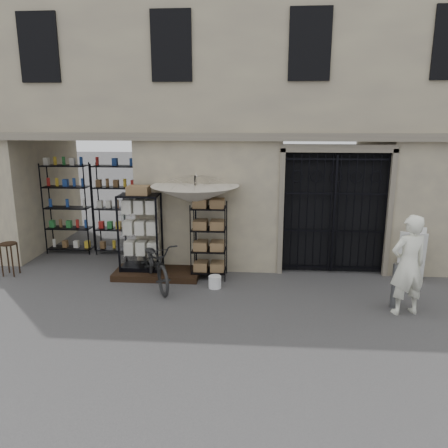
# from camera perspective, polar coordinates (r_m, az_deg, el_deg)

# --- Properties ---
(ground) EXTENTS (80.00, 80.00, 0.00)m
(ground) POSITION_cam_1_polar(r_m,az_deg,el_deg) (8.88, 4.56, -10.75)
(ground) COLOR black
(ground) RESTS_ON ground
(main_building) EXTENTS (14.00, 4.00, 9.00)m
(main_building) POSITION_cam_1_polar(r_m,az_deg,el_deg) (12.12, 4.93, 17.58)
(main_building) COLOR tan
(main_building) RESTS_ON ground
(shop_recess) EXTENTS (3.00, 1.70, 3.00)m
(shop_recess) POSITION_cam_1_polar(r_m,az_deg,el_deg) (11.94, -17.49, 2.60)
(shop_recess) COLOR black
(shop_recess) RESTS_ON ground
(shop_shelving) EXTENTS (2.70, 0.50, 2.50)m
(shop_shelving) POSITION_cam_1_polar(r_m,az_deg,el_deg) (12.47, -16.78, 1.92)
(shop_shelving) COLOR black
(shop_shelving) RESTS_ON ground
(iron_gate) EXTENTS (2.50, 0.21, 3.00)m
(iron_gate) POSITION_cam_1_polar(r_m,az_deg,el_deg) (10.75, 14.05, 1.64)
(iron_gate) COLOR black
(iron_gate) RESTS_ON ground
(step_platform) EXTENTS (2.00, 0.90, 0.15)m
(step_platform) POSITION_cam_1_polar(r_m,az_deg,el_deg) (10.54, -8.70, -6.40)
(step_platform) COLOR black
(step_platform) RESTS_ON ground
(display_cabinet) EXTENTS (0.91, 0.57, 1.95)m
(display_cabinet) POSITION_cam_1_polar(r_m,az_deg,el_deg) (10.45, -10.84, -1.57)
(display_cabinet) COLOR black
(display_cabinet) RESTS_ON step_platform
(wire_rack) EXTENTS (0.83, 0.63, 1.78)m
(wire_rack) POSITION_cam_1_polar(r_m,az_deg,el_deg) (10.14, -1.97, -2.31)
(wire_rack) COLOR black
(wire_rack) RESTS_ON ground
(market_umbrella) EXTENTS (2.33, 2.35, 2.88)m
(market_umbrella) POSITION_cam_1_polar(r_m,az_deg,el_deg) (10.01, -3.79, 4.48)
(market_umbrella) COLOR black
(market_umbrella) RESTS_ON ground
(white_bucket) EXTENTS (0.29, 0.29, 0.27)m
(white_bucket) POSITION_cam_1_polar(r_m,az_deg,el_deg) (9.74, -1.20, -7.57)
(white_bucket) COLOR silver
(white_bucket) RESTS_ON ground
(bicycle) EXTENTS (1.11, 1.26, 2.01)m
(bicycle) POSITION_cam_1_polar(r_m,az_deg,el_deg) (10.04, -8.84, -7.91)
(bicycle) COLOR black
(bicycle) RESTS_ON ground
(wooden_stool) EXTENTS (0.47, 0.47, 0.79)m
(wooden_stool) POSITION_cam_1_polar(r_m,az_deg,el_deg) (11.61, -26.18, -4.02)
(wooden_stool) COLOR black
(wooden_stool) RESTS_ON ground
(steel_bollard) EXTENTS (0.21, 0.21, 0.91)m
(steel_bollard) POSITION_cam_1_polar(r_m,az_deg,el_deg) (9.28, 21.53, -7.54)
(steel_bollard) COLOR slate
(steel_bollard) RESTS_ON ground
(shopkeeper) EXTENTS (1.20, 2.07, 0.47)m
(shopkeeper) POSITION_cam_1_polar(r_m,az_deg,el_deg) (9.28, 22.36, -10.69)
(shopkeeper) COLOR white
(shopkeeper) RESTS_ON ground
(easel_sign) EXTENTS (0.74, 0.80, 1.20)m
(easel_sign) POSITION_cam_1_polar(r_m,az_deg,el_deg) (10.87, 23.28, -3.73)
(easel_sign) COLOR silver
(easel_sign) RESTS_ON ground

